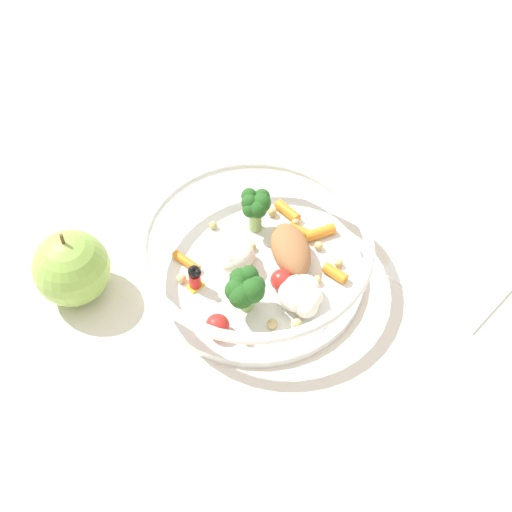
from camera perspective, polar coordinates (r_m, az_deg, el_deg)
ground_plane at (r=0.82m, az=-0.77°, el=-1.27°), size 2.40×2.40×0.00m
food_container at (r=0.78m, az=0.30°, el=-0.28°), size 0.25×0.25×0.06m
loose_apple at (r=0.79m, az=-14.12°, el=-0.91°), size 0.08×0.08×0.09m
folded_napkin at (r=0.85m, az=15.75°, el=-0.52°), size 0.16×0.17×0.01m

